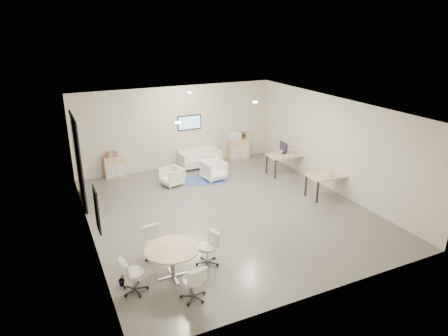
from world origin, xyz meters
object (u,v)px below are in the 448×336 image
armchair_right (214,169)px  desk_rear (286,156)px  loveseat (199,158)px  round_table (172,251)px  desk_front (329,177)px  armchair_left (172,176)px  sideboard_right (238,149)px  sideboard_left (115,167)px

armchair_right → desk_rear: 2.83m
loveseat → round_table: round_table is taller
loveseat → desk_front: bearing=-61.2°
armchair_right → round_table: armchair_right is taller
loveseat → armchair_left: loveseat is taller
armchair_right → loveseat: bearing=80.2°
sideboard_right → round_table: sideboard_right is taller
desk_rear → sideboard_left: bearing=162.2°
sideboard_left → round_table: (-0.01, -6.87, 0.26)m
sideboard_left → desk_front: bearing=-37.9°
loveseat → armchair_right: (-0.04, -1.57, 0.06)m
sideboard_right → desk_front: 4.81m
sideboard_left → desk_rear: bearing=-21.2°
loveseat → round_table: 7.46m
desk_rear → desk_front: size_ratio=0.99×
sideboard_left → armchair_right: bearing=-28.4°
round_table → desk_front: bearing=19.2°
desk_rear → desk_front: bearing=-84.9°
sideboard_left → desk_front: (6.10, -4.74, 0.27)m
desk_rear → loveseat: bearing=145.2°
loveseat → round_table: bearing=-119.2°
sideboard_right → loveseat: (-1.85, -0.17, -0.11)m
loveseat → round_table: (-3.32, -6.67, 0.33)m
sideboard_right → armchair_right: 2.57m
sideboard_left → armchair_right: size_ratio=1.03×
sideboard_right → round_table: (-5.18, -6.84, 0.23)m
sideboard_right → armchair_left: 3.81m
armchair_right → desk_front: armchair_right is taller
armchair_left → desk_rear: desk_rear is taller
desk_rear → round_table: desk_rear is taller
round_table → sideboard_right: bearing=52.9°
armchair_left → loveseat: bearing=115.1°
sideboard_right → desk_rear: size_ratio=0.59×
desk_front → armchair_right: bearing=138.5°
sideboard_left → loveseat: bearing=-3.4°
sideboard_left → sideboard_right: 5.16m
sideboard_right → armchair_left: (-3.47, -1.57, -0.08)m
armchair_left → round_table: round_table is taller
armchair_left → desk_front: bearing=38.6°
desk_rear → desk_front: 2.40m
sideboard_left → loveseat: size_ratio=0.49×
armchair_right → desk_rear: (2.76, -0.57, 0.29)m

